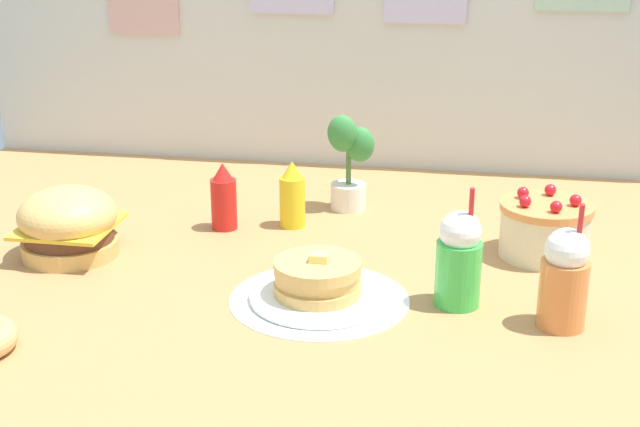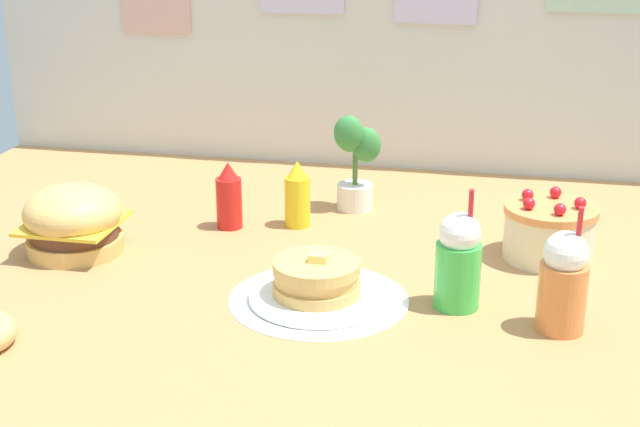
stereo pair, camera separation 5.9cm
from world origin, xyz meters
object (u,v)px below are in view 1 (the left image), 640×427
(layer_cake, at_px, (545,229))
(orange_float_cup, at_px, (564,279))
(mustard_bottle, at_px, (292,196))
(pancake_stack, at_px, (318,283))
(cream_soda_cup, at_px, (459,259))
(burger, at_px, (68,224))
(potted_plant, at_px, (348,158))
(ketchup_bottle, at_px, (224,198))

(layer_cake, relative_size, orange_float_cup, 0.83)
(layer_cake, relative_size, mustard_bottle, 1.25)
(layer_cake, distance_m, mustard_bottle, 0.63)
(mustard_bottle, bearing_deg, pancake_stack, -71.49)
(cream_soda_cup, bearing_deg, burger, 172.87)
(pancake_stack, bearing_deg, potted_plant, 92.30)
(ketchup_bottle, bearing_deg, potted_plant, 35.40)
(layer_cake, xyz_separation_m, ketchup_bottle, (-0.79, 0.05, 0.01))
(mustard_bottle, height_order, potted_plant, potted_plant)
(ketchup_bottle, xyz_separation_m, orange_float_cup, (0.81, -0.42, 0.02))
(orange_float_cup, bearing_deg, mustard_bottle, 144.04)
(layer_cake, xyz_separation_m, mustard_bottle, (-0.62, 0.09, 0.01))
(burger, relative_size, mustard_bottle, 1.33)
(burger, height_order, ketchup_bottle, ketchup_bottle)
(burger, height_order, mustard_bottle, mustard_bottle)
(pancake_stack, bearing_deg, orange_float_cup, -3.80)
(burger, xyz_separation_m, orange_float_cup, (1.12, -0.18, 0.02))
(burger, height_order, orange_float_cup, orange_float_cup)
(burger, xyz_separation_m, mustard_bottle, (0.48, 0.28, 0.00))
(pancake_stack, xyz_separation_m, potted_plant, (-0.02, 0.59, 0.10))
(burger, bearing_deg, pancake_stack, -13.18)
(layer_cake, height_order, mustard_bottle, mustard_bottle)
(ketchup_bottle, relative_size, orange_float_cup, 0.67)
(orange_float_cup, bearing_deg, cream_soda_cup, 162.58)
(orange_float_cup, distance_m, potted_plant, 0.81)
(mustard_bottle, height_order, cream_soda_cup, cream_soda_cup)
(burger, bearing_deg, mustard_bottle, 30.81)
(pancake_stack, xyz_separation_m, mustard_bottle, (-0.14, 0.43, 0.04))
(pancake_stack, distance_m, cream_soda_cup, 0.30)
(burger, height_order, pancake_stack, burger)
(layer_cake, distance_m, orange_float_cup, 0.37)
(pancake_stack, height_order, potted_plant, potted_plant)
(mustard_bottle, bearing_deg, burger, -149.19)
(cream_soda_cup, bearing_deg, mustard_bottle, 137.34)
(ketchup_bottle, bearing_deg, layer_cake, -3.34)
(burger, xyz_separation_m, pancake_stack, (0.62, -0.15, -0.04))
(pancake_stack, relative_size, cream_soda_cup, 1.13)
(mustard_bottle, relative_size, potted_plant, 0.66)
(layer_cake, relative_size, potted_plant, 0.82)
(layer_cake, height_order, potted_plant, potted_plant)
(layer_cake, relative_size, cream_soda_cup, 0.83)
(burger, xyz_separation_m, ketchup_bottle, (0.31, 0.24, 0.00))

